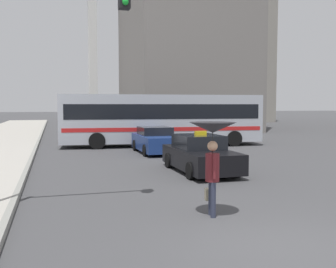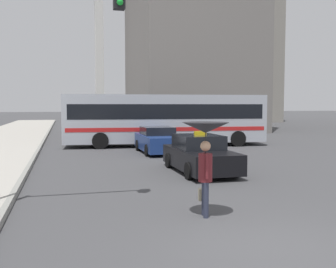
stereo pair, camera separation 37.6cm
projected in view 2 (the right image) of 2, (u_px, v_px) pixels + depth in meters
The scene contains 8 objects.
ground_plane at pixel (270, 247), 7.04m from camera, with size 300.00×300.00×0.00m, color #424244.
taxi at pixel (200, 155), 14.87m from camera, with size 1.91×4.28×1.56m.
sedan_red at pixel (158, 141), 20.91m from camera, with size 1.91×4.14×1.38m.
city_bus at pixel (165, 118), 24.48m from camera, with size 12.54×3.58×3.17m.
pedestrian_with_umbrella at pixel (205, 141), 8.83m from camera, with size 1.06×1.06×2.15m.
traffic_light at pixel (35, 36), 9.37m from camera, with size 3.59×0.38×6.03m.
building_tower_far at pixel (224, 23), 59.83m from camera, with size 14.82×10.22×30.25m.
monument_cross at pixel (99, 17), 42.87m from camera, with size 9.43×0.90×21.43m.
Camera 2 is at (-3.54, -6.17, 2.53)m, focal length 42.00 mm.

